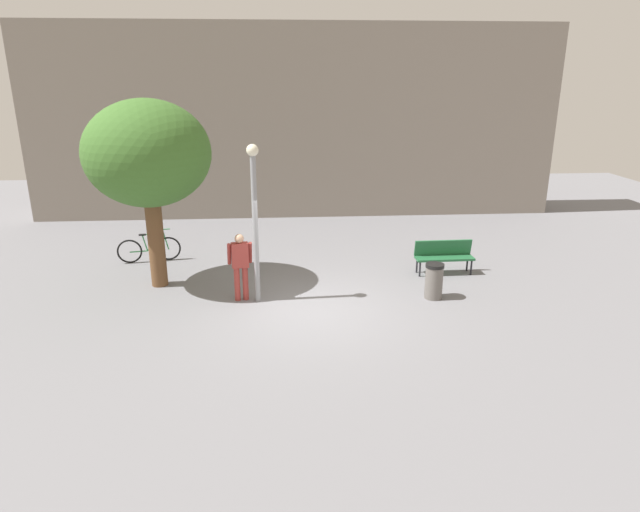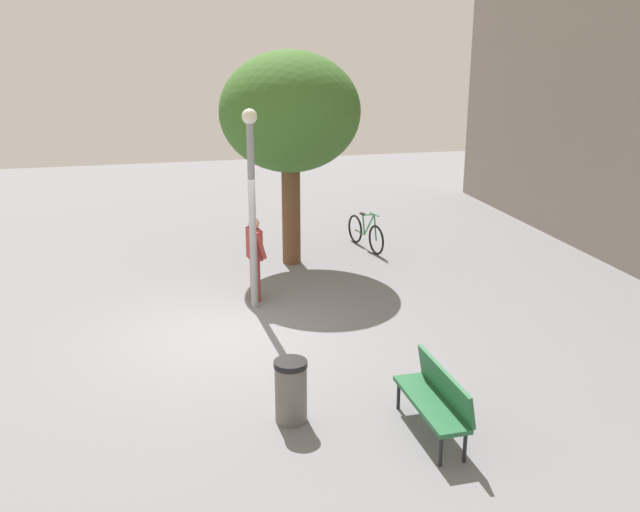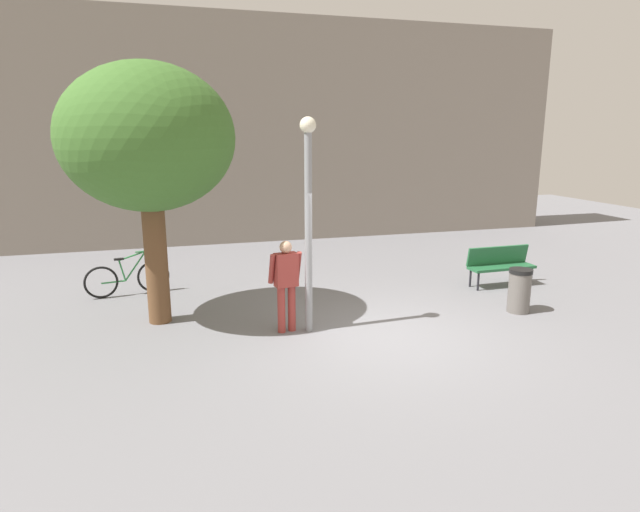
% 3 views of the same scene
% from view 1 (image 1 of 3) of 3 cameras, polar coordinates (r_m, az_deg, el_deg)
% --- Properties ---
extents(ground_plane, '(36.00, 36.00, 0.00)m').
position_cam_1_polar(ground_plane, '(12.91, -1.08, -5.60)').
color(ground_plane, slate).
extents(building_facade, '(19.85, 2.00, 7.09)m').
position_cam_1_polar(building_facade, '(21.78, -2.59, 13.77)').
color(building_facade, gray).
rests_on(building_facade, ground_plane).
extents(lamppost, '(0.28, 0.28, 3.77)m').
position_cam_1_polar(lamppost, '(12.82, -6.81, 4.73)').
color(lamppost, gray).
rests_on(lamppost, ground_plane).
extents(person_by_lamppost, '(0.62, 0.35, 1.67)m').
position_cam_1_polar(person_by_lamppost, '(13.28, -8.28, -0.65)').
color(person_by_lamppost, '#9E3833').
rests_on(person_by_lamppost, ground_plane).
extents(park_bench, '(1.61, 0.51, 0.92)m').
position_cam_1_polar(park_bench, '(15.50, 12.74, 0.20)').
color(park_bench, '#236038').
rests_on(park_bench, ground_plane).
extents(plaza_tree, '(3.07, 3.07, 4.73)m').
position_cam_1_polar(plaza_tree, '(14.19, -17.47, 10.00)').
color(plaza_tree, brown).
rests_on(plaza_tree, ground_plane).
extents(bicycle_green, '(1.79, 0.39, 0.97)m').
position_cam_1_polar(bicycle_green, '(16.86, -17.30, 0.70)').
color(bicycle_green, black).
rests_on(bicycle_green, ground_plane).
extents(trash_bin, '(0.45, 0.45, 0.88)m').
position_cam_1_polar(trash_bin, '(13.71, 11.75, -2.55)').
color(trash_bin, '#66605B').
rests_on(trash_bin, ground_plane).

